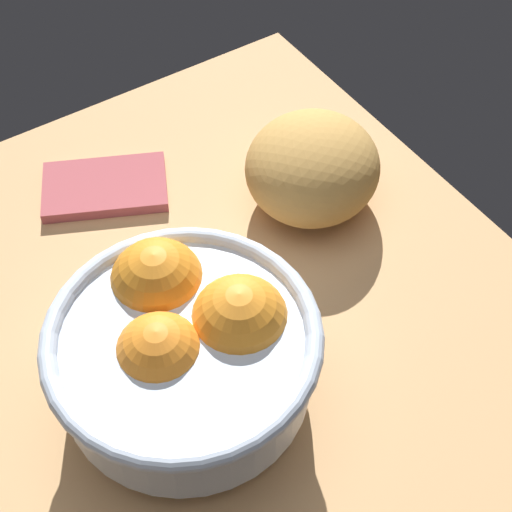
# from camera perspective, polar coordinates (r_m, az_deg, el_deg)

# --- Properties ---
(ground_plane) EXTENTS (0.81, 0.67, 0.03)m
(ground_plane) POSITION_cam_1_polar(r_m,az_deg,el_deg) (0.76, -9.44, -6.81)
(ground_plane) COLOR tan
(fruit_bowl) EXTENTS (0.23, 0.23, 0.13)m
(fruit_bowl) POSITION_cam_1_polar(r_m,az_deg,el_deg) (0.65, -5.26, -6.69)
(fruit_bowl) COLOR silver
(fruit_bowl) RESTS_ON ground
(bread_loaf) EXTENTS (0.21, 0.21, 0.10)m
(bread_loaf) POSITION_cam_1_polar(r_m,az_deg,el_deg) (0.82, 4.24, 6.64)
(bread_loaf) COLOR #C18F47
(bread_loaf) RESTS_ON ground
(napkin_folded) EXTENTS (0.16, 0.13, 0.01)m
(napkin_folded) POSITION_cam_1_polar(r_m,az_deg,el_deg) (0.87, -11.21, 5.09)
(napkin_folded) COLOR #AD4E54
(napkin_folded) RESTS_ON ground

